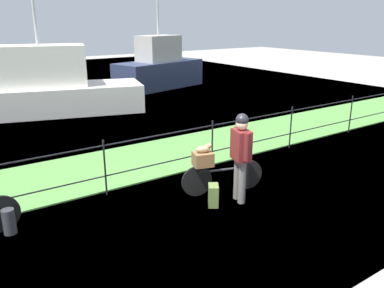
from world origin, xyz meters
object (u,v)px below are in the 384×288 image
(cyclist_person, at_px, (241,150))
(bicycle_main, at_px, (222,177))
(terrier_dog, at_px, (204,149))
(wooden_crate, at_px, (203,159))
(moored_boat_far, at_px, (159,69))
(mooring_bollard, at_px, (9,222))
(moored_boat_near, at_px, (43,90))
(backpack_on_paving, at_px, (213,195))

(cyclist_person, bearing_deg, bicycle_main, 94.79)
(terrier_dog, bearing_deg, wooden_crate, 163.79)
(wooden_crate, relative_size, terrier_dog, 1.12)
(bicycle_main, bearing_deg, moored_boat_far, 65.66)
(mooring_bollard, bearing_deg, bicycle_main, -10.22)
(moored_boat_near, bearing_deg, moored_boat_far, 22.13)
(terrier_dog, xyz_separation_m, moored_boat_near, (-0.67, 8.75, -0.09))
(backpack_on_paving, bearing_deg, moored_boat_near, -141.99)
(mooring_bollard, xyz_separation_m, moored_boat_far, (8.90, 10.69, 0.71))
(moored_boat_far, bearing_deg, backpack_on_paving, -115.62)
(backpack_on_paving, bearing_deg, terrier_dog, -160.76)
(backpack_on_paving, bearing_deg, cyclist_person, 112.40)
(bicycle_main, relative_size, moored_boat_near, 0.23)
(wooden_crate, relative_size, cyclist_person, 0.22)
(cyclist_person, height_order, moored_boat_far, moored_boat_far)
(mooring_bollard, relative_size, moored_boat_near, 0.06)
(bicycle_main, bearing_deg, backpack_on_paving, -142.93)
(wooden_crate, xyz_separation_m, mooring_bollard, (-3.38, 0.57, -0.53))
(cyclist_person, bearing_deg, moored_boat_near, 96.48)
(mooring_bollard, height_order, moored_boat_far, moored_boat_far)
(wooden_crate, height_order, moored_boat_near, moored_boat_near)
(cyclist_person, relative_size, moored_boat_near, 0.24)
(terrier_dog, bearing_deg, bicycle_main, -16.21)
(bicycle_main, height_order, moored_boat_far, moored_boat_far)
(moored_boat_near, bearing_deg, cyclist_person, -83.52)
(wooden_crate, bearing_deg, terrier_dog, -16.21)
(wooden_crate, height_order, cyclist_person, cyclist_person)
(wooden_crate, height_order, terrier_dog, terrier_dog)
(bicycle_main, relative_size, mooring_bollard, 3.88)
(backpack_on_paving, bearing_deg, wooden_crate, -157.84)
(terrier_dog, height_order, backpack_on_paving, terrier_dog)
(moored_boat_near, bearing_deg, wooden_crate, -85.80)
(wooden_crate, distance_m, moored_boat_near, 8.77)
(wooden_crate, height_order, moored_boat_far, moored_boat_far)
(mooring_bollard, bearing_deg, terrier_dog, -9.58)
(bicycle_main, xyz_separation_m, moored_boat_far, (5.14, 11.36, 0.60))
(wooden_crate, distance_m, moored_boat_far, 12.54)
(mooring_bollard, bearing_deg, moored_boat_near, 71.48)
(mooring_bollard, bearing_deg, backpack_on_paving, -17.68)
(bicycle_main, height_order, backpack_on_paving, bicycle_main)
(wooden_crate, xyz_separation_m, terrier_dog, (0.02, -0.01, 0.21))
(backpack_on_paving, xyz_separation_m, moored_boat_far, (5.63, 11.73, 0.72))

